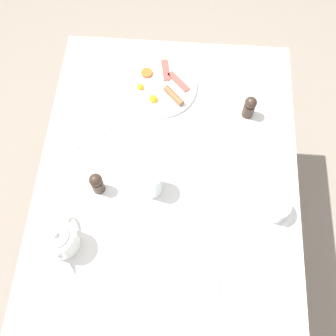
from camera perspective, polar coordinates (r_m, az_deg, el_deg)
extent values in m
plane|color=gray|center=(2.08, 0.00, -8.84)|extent=(8.00, 8.00, 0.00)
cube|color=silver|center=(1.39, 0.00, -0.60)|extent=(0.90, 1.16, 0.03)
cylinder|color=brown|center=(2.01, 12.78, 8.18)|extent=(0.04, 0.04, 0.72)
cylinder|color=brown|center=(2.02, -10.51, 9.61)|extent=(0.04, 0.04, 0.72)
cylinder|color=brown|center=(1.70, -16.11, -21.58)|extent=(0.04, 0.04, 0.72)
cylinder|color=white|center=(1.55, -1.23, 11.77)|extent=(0.29, 0.29, 0.01)
cylinder|color=white|center=(1.53, -4.03, 11.46)|extent=(0.07, 0.07, 0.00)
sphere|color=yellow|center=(1.53, -4.05, 11.67)|extent=(0.03, 0.03, 0.03)
cylinder|color=white|center=(1.50, -2.15, 9.76)|extent=(0.06, 0.06, 0.00)
sphere|color=yellow|center=(1.49, -2.17, 10.00)|extent=(0.03, 0.03, 0.03)
cylinder|color=brown|center=(1.50, 0.69, 10.47)|extent=(0.08, 0.09, 0.02)
cube|color=#B74C42|center=(1.55, 1.54, 12.43)|extent=(0.09, 0.10, 0.01)
cube|color=#B74C42|center=(1.58, -0.35, 14.05)|extent=(0.04, 0.10, 0.01)
cylinder|color=#D16023|center=(1.57, -3.10, 13.63)|extent=(0.04, 0.04, 0.01)
cylinder|color=white|center=(1.28, -15.32, -10.05)|extent=(0.11, 0.11, 0.11)
cylinder|color=white|center=(1.23, -15.97, -9.37)|extent=(0.08, 0.08, 0.01)
sphere|color=white|center=(1.22, -16.12, -9.21)|extent=(0.02, 0.02, 0.02)
cone|color=white|center=(1.26, -15.59, -13.00)|extent=(0.03, 0.06, 0.05)
torus|color=white|center=(1.30, -15.20, -7.57)|extent=(0.02, 0.08, 0.08)
cylinder|color=white|center=(1.36, 14.92, -6.05)|extent=(0.13, 0.13, 0.01)
cylinder|color=white|center=(1.33, 15.27, -5.57)|extent=(0.09, 0.09, 0.06)
cylinder|color=tan|center=(1.34, 15.19, -5.68)|extent=(0.08, 0.08, 0.05)
torus|color=white|center=(1.35, 15.15, -3.60)|extent=(0.01, 0.05, 0.05)
cylinder|color=white|center=(1.29, -2.50, -2.08)|extent=(0.08, 0.08, 0.12)
cylinder|color=#38281E|center=(1.49, 11.60, 8.29)|extent=(0.04, 0.04, 0.06)
sphere|color=#38281E|center=(1.45, 11.93, 9.26)|extent=(0.04, 0.04, 0.04)
cylinder|color=#38281E|center=(1.34, -10.15, -2.49)|extent=(0.04, 0.04, 0.06)
sphere|color=#38281E|center=(1.30, -10.47, -1.73)|extent=(0.04, 0.04, 0.04)
cube|color=white|center=(1.27, 4.89, -14.69)|extent=(0.11, 0.14, 0.01)
cube|color=silver|center=(1.45, -10.99, 4.17)|extent=(0.15, 0.13, 0.00)
cube|color=silver|center=(1.40, 9.76, 0.69)|extent=(0.11, 0.18, 0.00)
cube|color=silver|center=(1.43, 1.97, 4.10)|extent=(0.14, 0.02, 0.00)
cube|color=silver|center=(1.30, -4.89, -10.11)|extent=(0.08, 0.17, 0.00)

